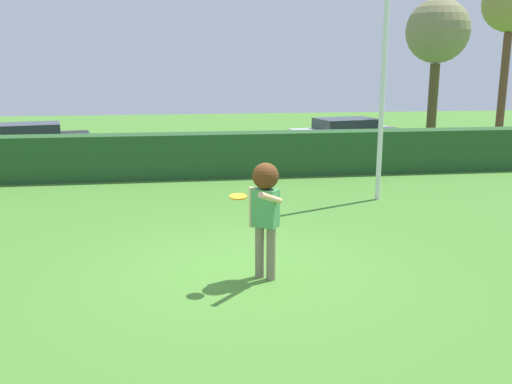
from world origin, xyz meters
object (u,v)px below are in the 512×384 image
at_px(frisbee, 238,197).
at_px(maple_tree, 511,6).
at_px(lamppost, 385,50).
at_px(person, 265,203).
at_px(bare_elm_tree, 437,33).
at_px(parked_car_silver, 346,133).
at_px(parked_car_black, 28,139).

bearing_deg(frisbee, maple_tree, 49.06).
relative_size(frisbee, lamppost, 0.04).
height_order(person, bare_elm_tree, bare_elm_tree).
relative_size(frisbee, parked_car_silver, 0.06).
height_order(person, frisbee, person).
relative_size(parked_car_black, parked_car_silver, 1.00).
bearing_deg(bare_elm_tree, parked_car_silver, -177.46).
bearing_deg(lamppost, person, -126.84).
bearing_deg(parked_car_silver, frisbee, -113.54).
relative_size(lamppost, maple_tree, 0.91).
relative_size(lamppost, bare_elm_tree, 1.14).
height_order(frisbee, maple_tree, maple_tree).
xyz_separation_m(parked_car_silver, maple_tree, (8.35, 3.20, 5.11)).
relative_size(person, frisbee, 7.10).
relative_size(parked_car_black, maple_tree, 0.62).
distance_m(lamppost, bare_elm_tree, 9.60).
height_order(parked_car_black, bare_elm_tree, bare_elm_tree).
distance_m(frisbee, parked_car_silver, 14.10).
bearing_deg(parked_car_black, parked_car_silver, 1.18).
height_order(frisbee, bare_elm_tree, bare_elm_tree).
bearing_deg(person, maple_tree, 49.54).
relative_size(frisbee, bare_elm_tree, 0.04).
bearing_deg(lamppost, frisbee, -128.67).
height_order(frisbee, lamppost, lamppost).
distance_m(lamppost, maple_tree, 15.08).
xyz_separation_m(person, frisbee, (-0.43, -0.24, 0.16)).
distance_m(person, maple_tree, 21.36).
relative_size(person, bare_elm_tree, 0.32).
bearing_deg(parked_car_silver, lamppost, -101.54).
relative_size(lamppost, parked_car_silver, 1.47).
bearing_deg(maple_tree, parked_car_silver, -159.02).
height_order(lamppost, parked_car_black, lamppost).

